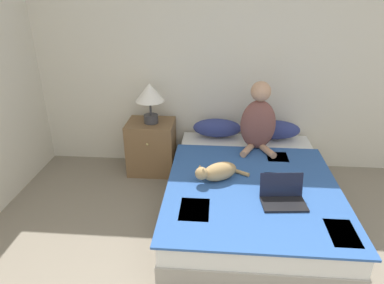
{
  "coord_description": "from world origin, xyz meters",
  "views": [
    {
      "loc": [
        -0.26,
        -0.85,
        2.08
      ],
      "look_at": [
        -0.48,
        1.89,
        0.79
      ],
      "focal_mm": 32.0,
      "sensor_mm": 36.0,
      "label": 1
    }
  ],
  "objects_px": {
    "bed": "(250,196)",
    "nightstand": "(152,147)",
    "pillow_near": "(217,128)",
    "pillow_far": "(275,130)",
    "table_lamp": "(150,95)",
    "cat_tabby": "(217,172)",
    "laptop_open": "(283,197)",
    "person_sitting": "(258,120)"
  },
  "relations": [
    {
      "from": "bed",
      "to": "nightstand",
      "type": "bearing_deg",
      "value": 143.74
    },
    {
      "from": "pillow_near",
      "to": "pillow_far",
      "type": "height_order",
      "value": "same"
    },
    {
      "from": "bed",
      "to": "nightstand",
      "type": "relative_size",
      "value": 3.28
    },
    {
      "from": "table_lamp",
      "to": "pillow_near",
      "type": "bearing_deg",
      "value": 6.22
    },
    {
      "from": "nightstand",
      "to": "table_lamp",
      "type": "bearing_deg",
      "value": -34.57
    },
    {
      "from": "bed",
      "to": "cat_tabby",
      "type": "distance_m",
      "value": 0.46
    },
    {
      "from": "pillow_far",
      "to": "cat_tabby",
      "type": "height_order",
      "value": "pillow_far"
    },
    {
      "from": "pillow_far",
      "to": "nightstand",
      "type": "xyz_separation_m",
      "value": [
        -1.44,
        -0.07,
        -0.24
      ]
    },
    {
      "from": "pillow_far",
      "to": "cat_tabby",
      "type": "bearing_deg",
      "value": -123.55
    },
    {
      "from": "cat_tabby",
      "to": "laptop_open",
      "type": "relative_size",
      "value": 1.32
    },
    {
      "from": "laptop_open",
      "to": "nightstand",
      "type": "xyz_separation_m",
      "value": [
        -1.32,
        1.22,
        -0.18
      ]
    },
    {
      "from": "person_sitting",
      "to": "laptop_open",
      "type": "height_order",
      "value": "person_sitting"
    },
    {
      "from": "pillow_near",
      "to": "pillow_far",
      "type": "relative_size",
      "value": 1.0
    },
    {
      "from": "nightstand",
      "to": "table_lamp",
      "type": "distance_m",
      "value": 0.64
    },
    {
      "from": "cat_tabby",
      "to": "nightstand",
      "type": "xyz_separation_m",
      "value": [
        -0.79,
        0.91,
        -0.22
      ]
    },
    {
      "from": "pillow_far",
      "to": "table_lamp",
      "type": "height_order",
      "value": "table_lamp"
    },
    {
      "from": "pillow_far",
      "to": "person_sitting",
      "type": "distance_m",
      "value": 0.43
    },
    {
      "from": "laptop_open",
      "to": "person_sitting",
      "type": "bearing_deg",
      "value": 91.51
    },
    {
      "from": "laptop_open",
      "to": "table_lamp",
      "type": "height_order",
      "value": "table_lamp"
    },
    {
      "from": "table_lamp",
      "to": "person_sitting",
      "type": "bearing_deg",
      "value": -9.49
    },
    {
      "from": "person_sitting",
      "to": "laptop_open",
      "type": "distance_m",
      "value": 1.05
    },
    {
      "from": "pillow_far",
      "to": "table_lamp",
      "type": "xyz_separation_m",
      "value": [
        -1.42,
        -0.08,
        0.4
      ]
    },
    {
      "from": "laptop_open",
      "to": "table_lamp",
      "type": "xyz_separation_m",
      "value": [
        -1.31,
        1.21,
        0.46
      ]
    },
    {
      "from": "cat_tabby",
      "to": "table_lamp",
      "type": "bearing_deg",
      "value": -79.6
    },
    {
      "from": "bed",
      "to": "table_lamp",
      "type": "bearing_deg",
      "value": 143.72
    },
    {
      "from": "pillow_far",
      "to": "laptop_open",
      "type": "bearing_deg",
      "value": -95.01
    },
    {
      "from": "laptop_open",
      "to": "pillow_far",
      "type": "bearing_deg",
      "value": 79.46
    },
    {
      "from": "pillow_near",
      "to": "laptop_open",
      "type": "relative_size",
      "value": 1.48
    },
    {
      "from": "nightstand",
      "to": "cat_tabby",
      "type": "bearing_deg",
      "value": -49.21
    },
    {
      "from": "pillow_far",
      "to": "table_lamp",
      "type": "bearing_deg",
      "value": -176.69
    },
    {
      "from": "laptop_open",
      "to": "pillow_near",
      "type": "bearing_deg",
      "value": 107.77
    },
    {
      "from": "cat_tabby",
      "to": "laptop_open",
      "type": "height_order",
      "value": "laptop_open"
    },
    {
      "from": "pillow_near",
      "to": "nightstand",
      "type": "relative_size",
      "value": 0.89
    },
    {
      "from": "laptop_open",
      "to": "cat_tabby",
      "type": "bearing_deg",
      "value": 144.93
    },
    {
      "from": "pillow_far",
      "to": "table_lamp",
      "type": "relative_size",
      "value": 1.21
    },
    {
      "from": "pillow_far",
      "to": "person_sitting",
      "type": "relative_size",
      "value": 0.75
    },
    {
      "from": "person_sitting",
      "to": "laptop_open",
      "type": "bearing_deg",
      "value": -82.96
    },
    {
      "from": "cat_tabby",
      "to": "person_sitting",
      "type": "bearing_deg",
      "value": -150.73
    },
    {
      "from": "pillow_near",
      "to": "laptop_open",
      "type": "xyz_separation_m",
      "value": [
        0.55,
        -1.29,
        -0.06
      ]
    },
    {
      "from": "cat_tabby",
      "to": "table_lamp",
      "type": "xyz_separation_m",
      "value": [
        -0.77,
        0.9,
        0.42
      ]
    },
    {
      "from": "cat_tabby",
      "to": "nightstand",
      "type": "distance_m",
      "value": 1.22
    },
    {
      "from": "bed",
      "to": "cat_tabby",
      "type": "bearing_deg",
      "value": -162.46
    }
  ]
}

